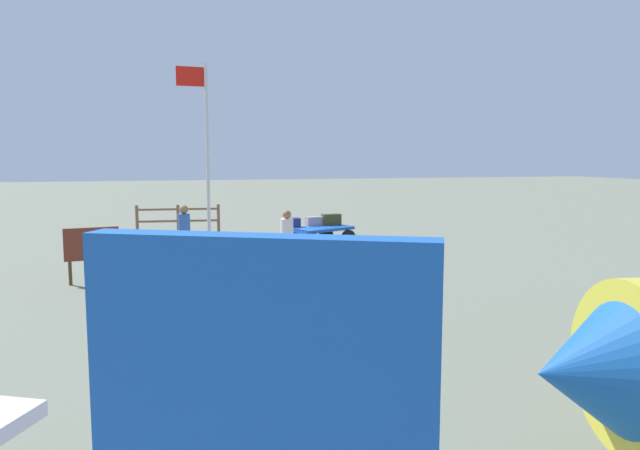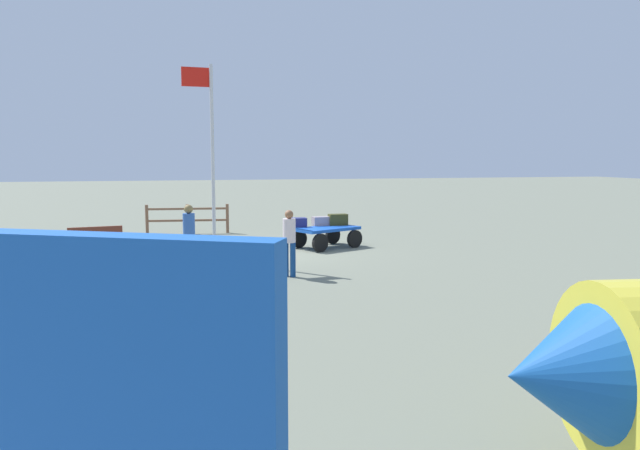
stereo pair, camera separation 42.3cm
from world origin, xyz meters
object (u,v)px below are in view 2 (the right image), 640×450
object	(u,v)px
luggage_cart	(326,233)
worker_trailing	(289,238)
flagpole	(210,149)
signboard	(96,246)
suitcase_grey	(338,220)
suitcase_olive	(321,221)
worker_lead	(189,230)
suitcase_maroon	(299,222)

from	to	relation	value
luggage_cart	worker_trailing	distance (m)	4.93
flagpole	signboard	distance (m)	4.37
luggage_cart	suitcase_grey	size ratio (longest dim) A/B	3.74
suitcase_grey	suitcase_olive	xyz separation A→B (m)	(0.59, -0.04, -0.04)
luggage_cart	worker_lead	bearing A→B (deg)	26.02
suitcase_grey	worker_lead	world-z (taller)	worker_lead
suitcase_olive	flagpole	size ratio (longest dim) A/B	0.11
luggage_cart	worker_lead	size ratio (longest dim) A/B	1.41
suitcase_grey	flagpole	bearing A→B (deg)	26.42
suitcase_olive	flagpole	bearing A→B (deg)	30.28
suitcase_maroon	suitcase_olive	world-z (taller)	suitcase_maroon
luggage_cart	signboard	world-z (taller)	signboard
luggage_cart	suitcase_grey	bearing A→B (deg)	-136.01
worker_lead	suitcase_olive	bearing A→B (deg)	-148.21
suitcase_grey	worker_lead	bearing A→B (deg)	28.35
luggage_cart	worker_trailing	xyz separation A→B (m)	(2.11, 4.44, 0.48)
luggage_cart	worker_trailing	size ratio (longest dim) A/B	1.42
suitcase_maroon	flagpole	bearing A→B (deg)	33.22
suitcase_grey	suitcase_olive	bearing A→B (deg)	-3.71
worker_lead	worker_trailing	size ratio (longest dim) A/B	1.01
suitcase_grey	signboard	xyz separation A→B (m)	(7.32, 4.46, 0.00)
suitcase_maroon	worker_lead	size ratio (longest dim) A/B	0.27
worker_trailing	signboard	size ratio (longest dim) A/B	1.26
luggage_cart	flagpole	bearing A→B (deg)	23.31
suitcase_olive	worker_trailing	world-z (taller)	worker_trailing
suitcase_grey	worker_trailing	bearing A→B (deg)	61.89
suitcase_grey	suitcase_maroon	xyz separation A→B (m)	(1.40, 0.22, -0.04)
luggage_cart	signboard	size ratio (longest dim) A/B	1.78
luggage_cart	suitcase_maroon	distance (m)	0.97
luggage_cart	flagpole	distance (m)	5.04
worker_lead	flagpole	bearing A→B (deg)	-140.27
signboard	suitcase_olive	bearing A→B (deg)	-146.23
worker_lead	signboard	distance (m)	2.84
worker_trailing	flagpole	distance (m)	3.99
suitcase_grey	suitcase_maroon	world-z (taller)	suitcase_grey
luggage_cart	worker_trailing	bearing A→B (deg)	64.61
suitcase_grey	worker_trailing	size ratio (longest dim) A/B	0.38
worker_lead	worker_trailing	world-z (taller)	worker_lead
worker_trailing	signboard	world-z (taller)	worker_trailing
flagpole	suitcase_olive	bearing A→B (deg)	-149.72
suitcase_maroon	flagpole	size ratio (longest dim) A/B	0.08
signboard	flagpole	bearing A→B (deg)	-142.02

